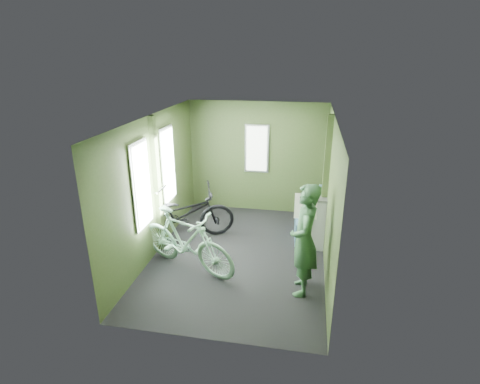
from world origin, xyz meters
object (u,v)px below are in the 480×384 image
(bicycle_black, at_px, (184,238))
(waste_box, at_px, (317,222))
(bicycle_mint, at_px, (187,270))
(passenger, at_px, (304,240))
(bench_seat, at_px, (309,224))

(bicycle_black, height_order, waste_box, waste_box)
(bicycle_mint, xyz_separation_m, waste_box, (1.97, 1.19, 0.47))
(bicycle_black, xyz_separation_m, waste_box, (2.37, 0.16, 0.47))
(bicycle_mint, relative_size, passenger, 1.09)
(bicycle_mint, bearing_deg, waste_box, -35.96)
(bicycle_black, distance_m, bicycle_mint, 1.10)
(bench_seat, bearing_deg, waste_box, -72.31)
(bicycle_mint, distance_m, bench_seat, 2.40)
(passenger, distance_m, bench_seat, 1.78)
(bench_seat, bearing_deg, passenger, -95.82)
(bicycle_mint, relative_size, waste_box, 1.90)
(bicycle_black, distance_m, bench_seat, 2.32)
(passenger, xyz_separation_m, waste_box, (0.20, 1.38, -0.34))
(bicycle_black, xyz_separation_m, passenger, (2.17, -1.22, 0.81))
(bicycle_black, bearing_deg, bench_seat, -99.65)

